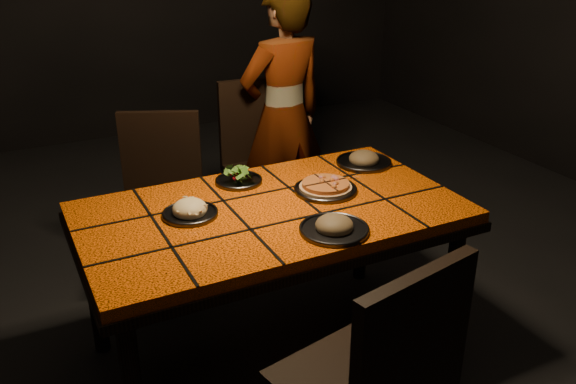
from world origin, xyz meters
name	(u,v)px	position (x,y,z in m)	size (l,w,h in m)	color
room_shell	(269,27)	(0.00, 0.00, 1.50)	(6.04, 7.04, 3.08)	black
dining_table	(271,224)	(0.00, 0.00, 0.67)	(1.62, 0.92, 0.75)	#FF5E08
chair_near	(380,378)	(-0.07, -0.93, 0.58)	(0.54, 0.54, 1.01)	black
chair_far_left	(161,190)	(-0.26, 0.85, 0.54)	(0.56, 0.56, 0.95)	black
chair_far_right	(263,154)	(0.42, 1.01, 0.58)	(0.49, 0.49, 1.02)	black
diner	(283,117)	(0.57, 1.04, 0.79)	(0.57, 0.38, 1.57)	brown
plate_pizza	(326,188)	(0.29, 0.04, 0.77)	(0.28, 0.28, 0.04)	#3C3C41
plate_pasta	(190,211)	(-0.33, 0.08, 0.77)	(0.23, 0.23, 0.08)	#3C3C41
plate_salad	(239,177)	(-0.02, 0.31, 0.78)	(0.22, 0.22, 0.07)	#3C3C41
plate_mushroom_a	(334,226)	(0.13, -0.31, 0.77)	(0.28, 0.28, 0.09)	#3C3C41
plate_mushroom_b	(364,159)	(0.63, 0.25, 0.77)	(0.28, 0.28, 0.09)	#3C3C41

